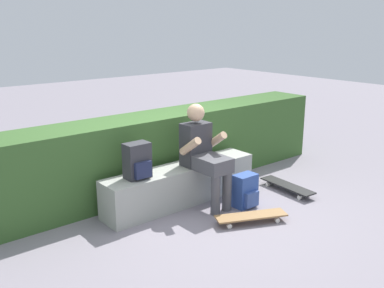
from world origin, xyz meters
name	(u,v)px	position (x,y,z in m)	size (l,w,h in m)	color
ground_plane	(198,210)	(0.00, 0.00, 0.00)	(24.00, 24.00, 0.00)	gray
bench_main	(181,184)	(0.00, 0.31, 0.23)	(2.05, 0.40, 0.46)	#A1A49A
person_skater	(204,152)	(0.18, 0.10, 0.66)	(0.49, 0.62, 1.21)	#333338
skateboard_near_person	(251,216)	(0.24, -0.63, 0.07)	(0.81, 0.51, 0.09)	olive
skateboard_beside_bench	(287,186)	(1.28, -0.29, 0.07)	(0.27, 0.81, 0.09)	black
backpack_on_bench	(138,161)	(-0.62, 0.30, 0.66)	(0.28, 0.23, 0.40)	#333338
backpack_on_ground	(245,191)	(0.51, -0.27, 0.19)	(0.28, 0.23, 0.40)	#2D4C99
hedge_row	(166,149)	(0.24, 0.93, 0.49)	(5.15, 0.64, 0.99)	#385D2A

